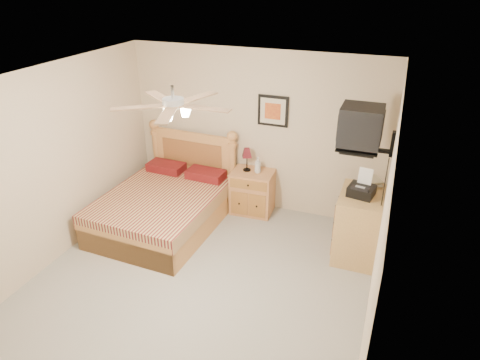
% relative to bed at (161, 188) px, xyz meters
% --- Properties ---
extents(floor, '(4.50, 4.50, 0.00)m').
position_rel_bed_xyz_m(floor, '(1.06, -1.12, -0.64)').
color(floor, gray).
rests_on(floor, ground).
extents(ceiling, '(4.00, 4.50, 0.04)m').
position_rel_bed_xyz_m(ceiling, '(1.06, -1.12, 1.86)').
color(ceiling, white).
rests_on(ceiling, ground).
extents(wall_back, '(4.00, 0.04, 2.50)m').
position_rel_bed_xyz_m(wall_back, '(1.06, 1.13, 0.61)').
color(wall_back, beige).
rests_on(wall_back, ground).
extents(wall_front, '(4.00, 0.04, 2.50)m').
position_rel_bed_xyz_m(wall_front, '(1.06, -3.37, 0.61)').
color(wall_front, beige).
rests_on(wall_front, ground).
extents(wall_left, '(0.04, 4.50, 2.50)m').
position_rel_bed_xyz_m(wall_left, '(-0.94, -1.12, 0.61)').
color(wall_left, beige).
rests_on(wall_left, ground).
extents(wall_right, '(0.04, 4.50, 2.50)m').
position_rel_bed_xyz_m(wall_right, '(3.06, -1.12, 0.61)').
color(wall_right, beige).
rests_on(wall_right, ground).
extents(bed, '(1.58, 2.04, 1.28)m').
position_rel_bed_xyz_m(bed, '(0.00, 0.00, 0.00)').
color(bed, tan).
rests_on(bed, ground).
extents(nightstand, '(0.66, 0.51, 0.69)m').
position_rel_bed_xyz_m(nightstand, '(1.11, 0.88, -0.30)').
color(nightstand, '#BA723C').
rests_on(nightstand, ground).
extents(table_lamp, '(0.26, 0.26, 0.37)m').
position_rel_bed_xyz_m(table_lamp, '(1.00, 0.91, 0.23)').
color(table_lamp, maroon).
rests_on(table_lamp, nightstand).
extents(lotion_bottle, '(0.12, 0.12, 0.25)m').
position_rel_bed_xyz_m(lotion_bottle, '(1.18, 0.90, 0.17)').
color(lotion_bottle, silver).
rests_on(lotion_bottle, nightstand).
extents(framed_picture, '(0.46, 0.04, 0.46)m').
position_rel_bed_xyz_m(framed_picture, '(1.33, 1.11, 0.98)').
color(framed_picture, black).
rests_on(framed_picture, wall_back).
extents(dresser, '(0.55, 0.79, 0.93)m').
position_rel_bed_xyz_m(dresser, '(2.79, 0.28, -0.18)').
color(dresser, '#B08648').
rests_on(dresser, ground).
extents(fax_machine, '(0.36, 0.38, 0.33)m').
position_rel_bed_xyz_m(fax_machine, '(2.77, 0.25, 0.45)').
color(fax_machine, black).
rests_on(fax_machine, dresser).
extents(magazine_lower, '(0.30, 0.35, 0.03)m').
position_rel_bed_xyz_m(magazine_lower, '(2.76, 0.61, 0.30)').
color(magazine_lower, '#B9AC95').
rests_on(magazine_lower, dresser).
extents(magazine_upper, '(0.31, 0.33, 0.02)m').
position_rel_bed_xyz_m(magazine_upper, '(2.79, 0.63, 0.32)').
color(magazine_upper, tan).
rests_on(magazine_upper, magazine_lower).
extents(wall_tv, '(0.56, 0.46, 0.58)m').
position_rel_bed_xyz_m(wall_tv, '(2.81, 0.22, 1.17)').
color(wall_tv, black).
rests_on(wall_tv, wall_right).
extents(ceiling_fan, '(1.14, 1.14, 0.28)m').
position_rel_bed_xyz_m(ceiling_fan, '(1.06, -1.32, 1.72)').
color(ceiling_fan, silver).
rests_on(ceiling_fan, ceiling).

